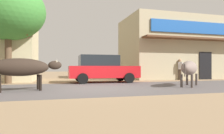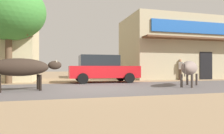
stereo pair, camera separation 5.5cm
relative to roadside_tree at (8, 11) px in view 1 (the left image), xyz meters
The scene contains 8 objects.
ground 7.05m from the roadside_tree, 42.34° to the right, with size 80.00×80.00×0.00m, color #9A7E5C.
asphalt_road 7.05m from the roadside_tree, 42.34° to the right, with size 72.00×5.78×0.00m, color #5B5555.
storefront_right_club 12.99m from the roadside_tree, 13.10° to the left, with size 8.63×5.86×5.05m.
roadside_tree is the anchor object (origin of this frame).
parked_hatchback_car 6.26m from the roadside_tree, ahead, with size 4.19×2.04×1.64m.
cow_near_brown 5.48m from the roadside_tree, 72.35° to the right, with size 2.71×1.20×1.26m.
cow_far_dark 10.34m from the roadside_tree, 25.30° to the right, with size 2.31×2.29×1.22m.
pedestrian_by_shop 11.88m from the roadside_tree, ahead, with size 0.44×0.61×1.53m.
Camera 1 is at (-1.65, -8.85, 0.90)m, focal length 32.64 mm.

